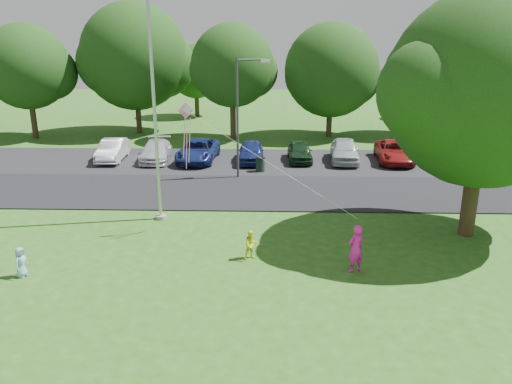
{
  "coord_description": "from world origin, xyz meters",
  "views": [
    {
      "loc": [
        1.35,
        -15.69,
        7.82
      ],
      "look_at": [
        0.77,
        4.0,
        1.6
      ],
      "focal_mm": 35.0,
      "sensor_mm": 36.0,
      "label": 1
    }
  ],
  "objects_px": {
    "big_tree": "(482,94)",
    "woman": "(356,249)",
    "street_lamp": "(242,107)",
    "child_yellow": "(251,245)",
    "kite": "(190,124)",
    "flagpole": "(155,126)",
    "trash_can": "(260,165)",
    "child_blue": "(21,262)"
  },
  "relations": [
    {
      "from": "kite",
      "to": "flagpole",
      "type": "bearing_deg",
      "value": 121.25
    },
    {
      "from": "trash_can",
      "to": "big_tree",
      "type": "height_order",
      "value": "big_tree"
    },
    {
      "from": "big_tree",
      "to": "woman",
      "type": "bearing_deg",
      "value": -145.43
    },
    {
      "from": "street_lamp",
      "to": "kite",
      "type": "distance_m",
      "value": 8.5
    },
    {
      "from": "flagpole",
      "to": "trash_can",
      "type": "height_order",
      "value": "flagpole"
    },
    {
      "from": "woman",
      "to": "child_blue",
      "type": "distance_m",
      "value": 11.32
    },
    {
      "from": "street_lamp",
      "to": "child_yellow",
      "type": "distance_m",
      "value": 11.45
    },
    {
      "from": "big_tree",
      "to": "woman",
      "type": "relative_size",
      "value": 5.61
    },
    {
      "from": "trash_can",
      "to": "child_yellow",
      "type": "bearing_deg",
      "value": -90.33
    },
    {
      "from": "trash_can",
      "to": "child_yellow",
      "type": "xyz_separation_m",
      "value": [
        -0.07,
        -12.04,
        0.1
      ]
    },
    {
      "from": "woman",
      "to": "kite",
      "type": "relative_size",
      "value": 0.26
    },
    {
      "from": "flagpole",
      "to": "child_blue",
      "type": "height_order",
      "value": "flagpole"
    },
    {
      "from": "flagpole",
      "to": "child_blue",
      "type": "xyz_separation_m",
      "value": [
        -3.5,
        -5.68,
        -3.64
      ]
    },
    {
      "from": "child_yellow",
      "to": "child_blue",
      "type": "xyz_separation_m",
      "value": [
        -7.69,
        -1.64,
        -0.02
      ]
    },
    {
      "from": "woman",
      "to": "flagpole",
      "type": "bearing_deg",
      "value": -63.62
    },
    {
      "from": "flagpole",
      "to": "woman",
      "type": "height_order",
      "value": "flagpole"
    },
    {
      "from": "child_blue",
      "to": "kite",
      "type": "distance_m",
      "value": 7.78
    },
    {
      "from": "street_lamp",
      "to": "child_yellow",
      "type": "height_order",
      "value": "street_lamp"
    },
    {
      "from": "trash_can",
      "to": "big_tree",
      "type": "xyz_separation_m",
      "value": [
        8.52,
        -9.53,
        5.26
      ]
    },
    {
      "from": "woman",
      "to": "kite",
      "type": "distance_m",
      "value": 7.89
    },
    {
      "from": "woman",
      "to": "child_blue",
      "type": "xyz_separation_m",
      "value": [
        -11.3,
        -0.71,
        -0.33
      ]
    },
    {
      "from": "trash_can",
      "to": "woman",
      "type": "relative_size",
      "value": 0.53
    },
    {
      "from": "woman",
      "to": "big_tree",
      "type": "bearing_deg",
      "value": -176.56
    },
    {
      "from": "child_blue",
      "to": "kite",
      "type": "xyz_separation_m",
      "value": [
        5.22,
        4.15,
        4.0
      ]
    },
    {
      "from": "street_lamp",
      "to": "trash_can",
      "type": "bearing_deg",
      "value": 33.66
    },
    {
      "from": "child_yellow",
      "to": "child_blue",
      "type": "bearing_deg",
      "value": 167.29
    },
    {
      "from": "street_lamp",
      "to": "big_tree",
      "type": "xyz_separation_m",
      "value": [
        9.51,
        -8.35,
        1.68
      ]
    },
    {
      "from": "big_tree",
      "to": "woman",
      "type": "distance_m",
      "value": 7.76
    },
    {
      "from": "street_lamp",
      "to": "child_yellow",
      "type": "relative_size",
      "value": 6.09
    },
    {
      "from": "trash_can",
      "to": "child_blue",
      "type": "distance_m",
      "value": 15.73
    },
    {
      "from": "flagpole",
      "to": "trash_can",
      "type": "bearing_deg",
      "value": 61.98
    },
    {
      "from": "street_lamp",
      "to": "big_tree",
      "type": "distance_m",
      "value": 12.77
    },
    {
      "from": "child_blue",
      "to": "street_lamp",
      "type": "bearing_deg",
      "value": -15.47
    },
    {
      "from": "big_tree",
      "to": "child_yellow",
      "type": "height_order",
      "value": "big_tree"
    },
    {
      "from": "big_tree",
      "to": "kite",
      "type": "distance_m",
      "value": 11.13
    },
    {
      "from": "flagpole",
      "to": "street_lamp",
      "type": "xyz_separation_m",
      "value": [
        3.27,
        6.82,
        -0.13
      ]
    },
    {
      "from": "big_tree",
      "to": "child_blue",
      "type": "bearing_deg",
      "value": -165.7
    },
    {
      "from": "big_tree",
      "to": "kite",
      "type": "xyz_separation_m",
      "value": [
        -11.07,
        0.0,
        -1.19
      ]
    },
    {
      "from": "street_lamp",
      "to": "big_tree",
      "type": "relative_size",
      "value": 0.7
    },
    {
      "from": "big_tree",
      "to": "trash_can",
      "type": "bearing_deg",
      "value": 131.81
    },
    {
      "from": "child_yellow",
      "to": "child_blue",
      "type": "height_order",
      "value": "child_yellow"
    },
    {
      "from": "child_yellow",
      "to": "flagpole",
      "type": "bearing_deg",
      "value": 111.29
    }
  ]
}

